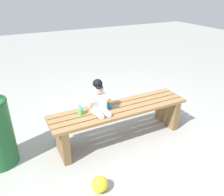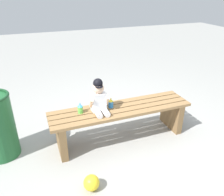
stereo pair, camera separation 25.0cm
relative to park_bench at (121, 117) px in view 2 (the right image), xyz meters
name	(u,v)px [view 2 (the right image)]	position (x,y,z in m)	size (l,w,h in m)	color
ground_plane	(120,138)	(0.00, 0.00, -0.31)	(16.00, 16.00, 0.00)	#999993
park_bench	(121,117)	(0.00, 0.00, 0.00)	(1.75, 0.42, 0.45)	olive
child_figure	(99,98)	(-0.27, 0.02, 0.31)	(0.23, 0.27, 0.40)	white
sippy_cup_left	(80,108)	(-0.49, 0.05, 0.20)	(0.06, 0.06, 0.12)	#66CC4C
sippy_cup_right	(111,103)	(-0.11, 0.05, 0.20)	(0.06, 0.06, 0.12)	#338CE5
toy_ball	(91,183)	(-0.58, -0.67, -0.23)	(0.16, 0.16, 0.16)	yellow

